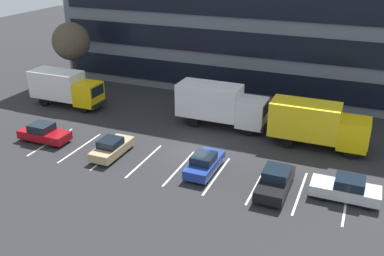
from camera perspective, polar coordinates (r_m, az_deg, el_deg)
The scene contains 12 objects.
ground_plane at distance 32.79m, azimuth 0.28°, elevation -3.16°, with size 120.00×120.00×0.00m, color #262628.
office_building at distance 46.73m, azimuth 9.06°, elevation 16.26°, with size 41.53×10.84×18.00m.
lot_markings at distance 30.58m, azimuth -1.67°, elevation -5.27°, with size 22.54×5.40×0.01m.
box_truck_yellow_all at distance 34.13m, azimuth 16.14°, elevation 0.58°, with size 7.48×2.48×3.47m.
box_truck_white at distance 36.65m, azimuth 3.73°, elevation 3.21°, with size 7.73×2.56×3.58m.
box_truck_yellow at distance 43.04m, azimuth -16.38°, elevation 5.22°, with size 7.19×2.38×3.33m.
sedan_silver at distance 28.45m, azimuth 19.64°, elevation -7.57°, with size 4.15×1.74×1.48m.
sedan_navy at distance 29.77m, azimuth 1.64°, elevation -4.67°, with size 1.66×3.96×1.42m.
sedan_maroon at distance 36.15m, azimuth -18.93°, elevation -0.65°, with size 4.08×1.71×1.46m.
sedan_tan at distance 32.50m, azimuth -10.52°, elevation -2.55°, with size 1.62×3.88×1.39m.
sedan_black at distance 28.07m, azimuth 10.91°, elevation -6.90°, with size 1.79×4.28×1.53m.
bare_tree at distance 46.34m, azimuth -15.63°, elevation 10.91°, with size 3.82×3.82×7.17m.
Camera 1 is at (11.11, -27.07, 14.79)m, focal length 40.48 mm.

